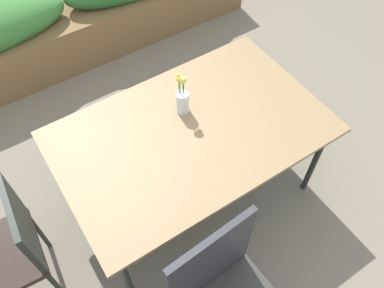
{
  "coord_description": "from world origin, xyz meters",
  "views": [
    {
      "loc": [
        -0.7,
        -1.19,
        2.52
      ],
      "look_at": [
        0.08,
        -0.0,
        0.58
      ],
      "focal_mm": 37.19,
      "sensor_mm": 36.0,
      "label": 1
    }
  ],
  "objects_px": {
    "planter_box": "(71,21)",
    "flower_vase": "(182,99)",
    "chair_end_left": "(9,249)",
    "dining_table": "(192,135)"
  },
  "relations": [
    {
      "from": "dining_table",
      "to": "chair_end_left",
      "type": "distance_m",
      "value": 1.15
    },
    {
      "from": "dining_table",
      "to": "chair_end_left",
      "type": "height_order",
      "value": "chair_end_left"
    },
    {
      "from": "dining_table",
      "to": "planter_box",
      "type": "relative_size",
      "value": 0.46
    },
    {
      "from": "dining_table",
      "to": "flower_vase",
      "type": "bearing_deg",
      "value": 76.47
    },
    {
      "from": "chair_end_left",
      "to": "flower_vase",
      "type": "relative_size",
      "value": 3.05
    },
    {
      "from": "planter_box",
      "to": "flower_vase",
      "type": "bearing_deg",
      "value": -86.43
    },
    {
      "from": "flower_vase",
      "to": "planter_box",
      "type": "relative_size",
      "value": 0.09
    },
    {
      "from": "chair_end_left",
      "to": "planter_box",
      "type": "xyz_separation_m",
      "value": [
        1.08,
        1.82,
        -0.16
      ]
    },
    {
      "from": "chair_end_left",
      "to": "planter_box",
      "type": "bearing_deg",
      "value": -26.24
    },
    {
      "from": "dining_table",
      "to": "planter_box",
      "type": "distance_m",
      "value": 1.85
    }
  ]
}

